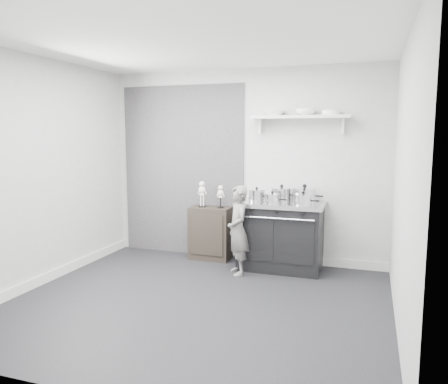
{
  "coord_description": "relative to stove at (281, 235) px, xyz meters",
  "views": [
    {
      "loc": [
        1.72,
        -4.16,
        1.8
      ],
      "look_at": [
        -0.01,
        0.95,
        1.08
      ],
      "focal_mm": 35.0,
      "sensor_mm": 36.0,
      "label": 1
    }
  ],
  "objects": [
    {
      "name": "bowl_large",
      "position": [
        -0.15,
        0.19,
        1.62
      ],
      "size": [
        0.27,
        0.27,
        0.07
      ],
      "primitive_type": "imported",
      "color": "white",
      "rests_on": "wall_shelf"
    },
    {
      "name": "pot_front_right",
      "position": [
        0.31,
        -0.19,
        0.52
      ],
      "size": [
        0.31,
        0.23,
        0.18
      ],
      "color": "silver",
      "rests_on": "stove"
    },
    {
      "name": "ground",
      "position": [
        -0.61,
        -1.48,
        -0.46
      ],
      "size": [
        4.0,
        4.0,
        0.0
      ],
      "primitive_type": "plane",
      "color": "black",
      "rests_on": "ground"
    },
    {
      "name": "pot_back_right",
      "position": [
        0.29,
        0.09,
        0.54
      ],
      "size": [
        0.41,
        0.32,
        0.24
      ],
      "color": "silver",
      "rests_on": "stove"
    },
    {
      "name": "room_shell",
      "position": [
        -0.7,
        -1.33,
        1.18
      ],
      "size": [
        4.02,
        3.62,
        2.71
      ],
      "color": "#A7A7A5",
      "rests_on": "ground"
    },
    {
      "name": "side_cabinet",
      "position": [
        -1.05,
        0.13,
        -0.08
      ],
      "size": [
        0.58,
        0.34,
        0.76
      ],
      "primitive_type": "cube",
      "color": "black",
      "rests_on": "ground"
    },
    {
      "name": "child",
      "position": [
        -0.47,
        -0.4,
        0.12
      ],
      "size": [
        0.45,
        0.5,
        1.15
      ],
      "primitive_type": "imported",
      "rotation": [
        0.0,
        0.0,
        -1.02
      ],
      "color": "slate",
      "rests_on": "ground"
    },
    {
      "name": "pot_front_left",
      "position": [
        -0.32,
        -0.08,
        0.53
      ],
      "size": [
        0.3,
        0.21,
        0.2
      ],
      "color": "silver",
      "rests_on": "stove"
    },
    {
      "name": "pot_front_center",
      "position": [
        -0.09,
        -0.16,
        0.51
      ],
      "size": [
        0.29,
        0.2,
        0.16
      ],
      "color": "silver",
      "rests_on": "stove"
    },
    {
      "name": "wall_shelf",
      "position": [
        0.19,
        0.2,
        1.55
      ],
      "size": [
        1.3,
        0.26,
        0.24
      ],
      "color": "silver",
      "rests_on": "room_shell"
    },
    {
      "name": "skeleton_full",
      "position": [
        -1.18,
        0.13,
        0.51
      ],
      "size": [
        0.12,
        0.08,
        0.43
      ],
      "primitive_type": null,
      "color": "silver",
      "rests_on": "side_cabinet"
    },
    {
      "name": "plate_stack",
      "position": [
        0.59,
        0.19,
        1.61
      ],
      "size": [
        0.23,
        0.23,
        0.06
      ],
      "primitive_type": "cylinder",
      "color": "white",
      "rests_on": "wall_shelf"
    },
    {
      "name": "skeleton_torso",
      "position": [
        -0.9,
        0.13,
        0.48
      ],
      "size": [
        0.1,
        0.07,
        0.37
      ],
      "primitive_type": null,
      "color": "silver",
      "rests_on": "side_cabinet"
    },
    {
      "name": "stove",
      "position": [
        0.0,
        0.0,
        0.0
      ],
      "size": [
        1.13,
        0.71,
        0.91
      ],
      "color": "black",
      "rests_on": "ground"
    },
    {
      "name": "pot_back_left",
      "position": [
        -0.03,
        0.15,
        0.53
      ],
      "size": [
        0.36,
        0.28,
        0.21
      ],
      "color": "silver",
      "rests_on": "stove"
    },
    {
      "name": "bowl_small",
      "position": [
        0.26,
        0.19,
        1.62
      ],
      "size": [
        0.26,
        0.26,
        0.08
      ],
      "primitive_type": "imported",
      "color": "white",
      "rests_on": "wall_shelf"
    }
  ]
}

